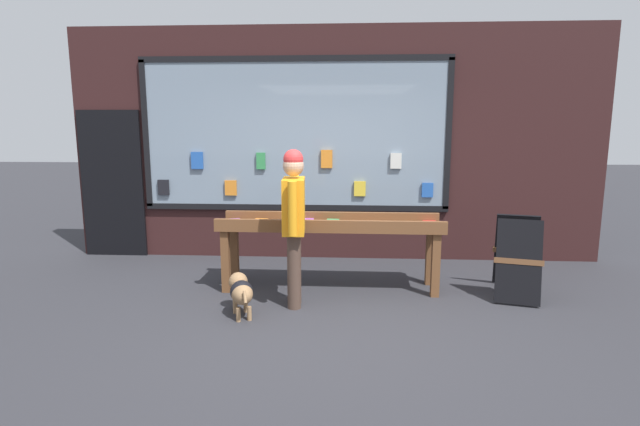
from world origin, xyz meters
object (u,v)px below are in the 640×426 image
display_table_main (330,230)px  sandwich_board_sign (517,256)px  person_browsing (294,216)px  small_dog (241,291)px

display_table_main → sandwich_board_sign: size_ratio=2.91×
display_table_main → person_browsing: 0.75m
small_dog → sandwich_board_sign: bearing=-95.6°
display_table_main → sandwich_board_sign: bearing=-3.3°
sandwich_board_sign → display_table_main: bearing=-169.2°
display_table_main → person_browsing: (-0.35, -0.60, 0.27)m
display_table_main → small_dog: size_ratio=4.46×
display_table_main → sandwich_board_sign: 2.11m
small_dog → sandwich_board_sign: size_ratio=0.65×
small_dog → display_table_main: bearing=-63.8°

